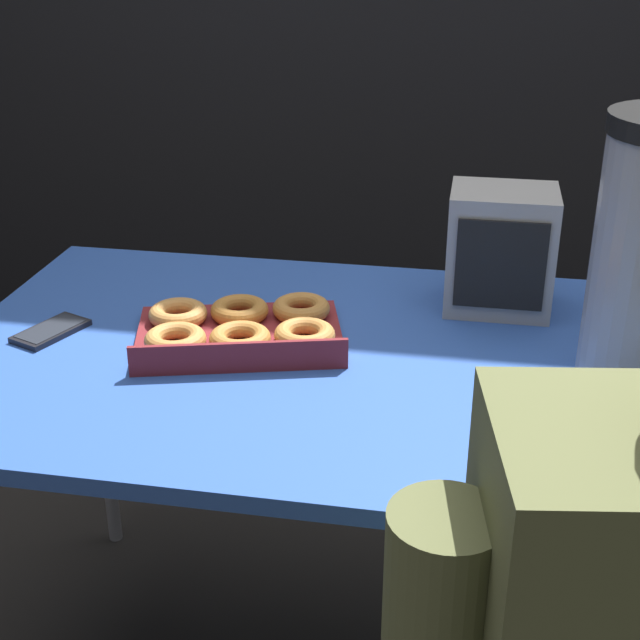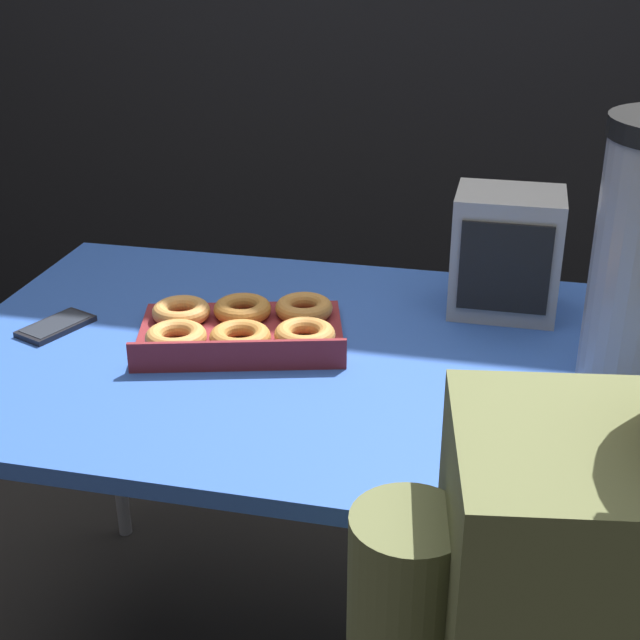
% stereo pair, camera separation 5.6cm
% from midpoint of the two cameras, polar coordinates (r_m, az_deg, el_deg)
% --- Properties ---
extents(folding_table, '(1.38, 0.82, 0.75)m').
position_cam_midpoint_polar(folding_table, '(1.50, 3.39, -3.91)').
color(folding_table, '#2D56B2').
rests_on(folding_table, ground).
extents(donut_box, '(0.40, 0.32, 0.05)m').
position_cam_midpoint_polar(donut_box, '(1.53, -4.02, -0.53)').
color(donut_box, maroon).
rests_on(donut_box, folding_table).
extents(cell_phone, '(0.11, 0.15, 0.01)m').
position_cam_midpoint_polar(cell_phone, '(1.63, -15.60, -0.39)').
color(cell_phone, black).
rests_on(cell_phone, folding_table).
extents(space_heater, '(0.19, 0.16, 0.22)m').
position_cam_midpoint_polar(space_heater, '(1.64, 12.79, 4.21)').
color(space_heater, '#9E9E9E').
rests_on(space_heater, folding_table).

